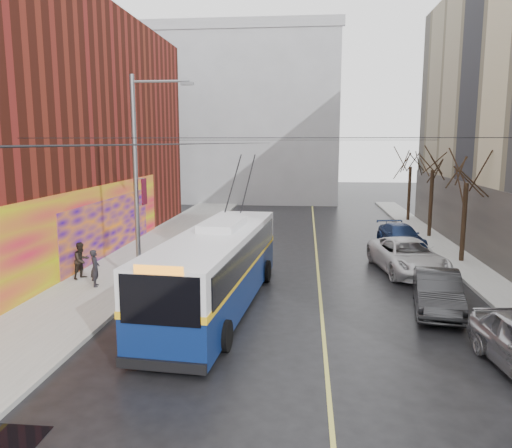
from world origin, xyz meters
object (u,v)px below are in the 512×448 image
(parked_car_b, at_px, (438,292))
(following_car, at_px, (241,242))
(tree_near, at_px, (467,168))
(parked_car_d, at_px, (401,236))
(parked_car_c, at_px, (407,256))
(streetlight_pole, at_px, (139,176))
(pedestrian_b, at_px, (81,260))
(tree_mid, at_px, (433,158))
(pedestrian_a, at_px, (95,268))
(trolleybus, at_px, (217,267))
(tree_far, at_px, (411,157))

(parked_car_b, xyz_separation_m, following_car, (-8.48, 8.42, 0.03))
(tree_near, relative_size, parked_car_d, 1.36)
(parked_car_c, bearing_deg, streetlight_pole, -171.09)
(pedestrian_b, bearing_deg, parked_car_b, -75.19)
(tree_mid, height_order, parked_car_b, tree_mid)
(parked_car_c, distance_m, parked_car_d, 6.11)
(parked_car_c, distance_m, pedestrian_a, 14.52)
(tree_mid, height_order, pedestrian_b, tree_mid)
(trolleybus, distance_m, pedestrian_a, 5.91)
(streetlight_pole, distance_m, pedestrian_b, 4.98)
(streetlight_pole, xyz_separation_m, pedestrian_a, (-1.93, -0.49, -3.90))
(tree_far, distance_m, following_car, 18.33)
(streetlight_pole, xyz_separation_m, following_car, (3.46, 6.56, -4.07))
(tree_near, xyz_separation_m, trolleybus, (-11.46, -8.26, -3.40))
(streetlight_pole, distance_m, parked_car_b, 12.76)
(parked_car_b, relative_size, parked_car_d, 0.96)
(parked_car_b, height_order, following_car, following_car)
(tree_mid, relative_size, parked_car_d, 1.42)
(tree_near, bearing_deg, streetlight_pole, -158.38)
(streetlight_pole, relative_size, parked_car_c, 1.55)
(tree_near, distance_m, tree_mid, 7.01)
(tree_far, xyz_separation_m, following_car, (-11.68, -13.44, -4.37))
(streetlight_pole, height_order, parked_car_b, streetlight_pole)
(tree_mid, relative_size, parked_car_c, 1.15)
(trolleybus, bearing_deg, parked_car_d, 57.95)
(parked_car_c, xyz_separation_m, pedestrian_b, (-15.00, -3.14, 0.18))
(parked_car_c, xyz_separation_m, following_car, (-8.48, 2.75, -0.03))
(streetlight_pole, xyz_separation_m, tree_far, (15.14, 20.00, 0.30))
(parked_car_d, distance_m, following_car, 9.83)
(parked_car_d, bearing_deg, pedestrian_b, -158.82)
(parked_car_d, distance_m, pedestrian_a, 17.94)
(trolleybus, height_order, pedestrian_b, trolleybus)
(tree_mid, bearing_deg, pedestrian_a, -141.67)
(parked_car_b, bearing_deg, tree_near, 77.02)
(tree_mid, xyz_separation_m, following_car, (-11.68, -6.44, -4.48))
(tree_mid, xyz_separation_m, pedestrian_b, (-18.20, -12.33, -4.27))
(tree_near, bearing_deg, parked_car_b, -112.16)
(tree_mid, bearing_deg, parked_car_d, -127.60)
(tree_mid, height_order, pedestrian_a, tree_mid)
(parked_car_b, bearing_deg, tree_far, 90.85)
(following_car, bearing_deg, pedestrian_a, -123.95)
(tree_mid, distance_m, trolleybus, 19.44)
(parked_car_b, distance_m, pedestrian_a, 13.93)
(streetlight_pole, height_order, tree_far, streetlight_pole)
(trolleybus, relative_size, pedestrian_a, 7.59)
(parked_car_b, bearing_deg, pedestrian_a, -176.45)
(tree_near, distance_m, pedestrian_b, 19.39)
(following_car, bearing_deg, parked_car_b, -41.37)
(parked_car_d, distance_m, pedestrian_b, 18.27)
(tree_far, distance_m, parked_car_d, 11.34)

